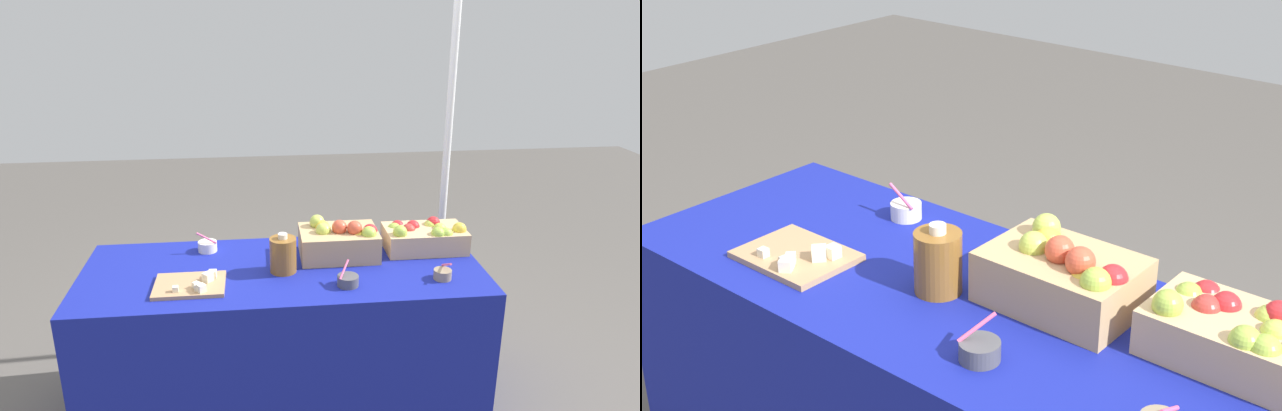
% 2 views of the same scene
% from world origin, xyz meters
% --- Properties ---
extents(ground_plane, '(10.00, 10.00, 0.00)m').
position_xyz_m(ground_plane, '(0.00, 0.00, 0.00)').
color(ground_plane, '#56514C').
extents(table, '(1.90, 0.76, 0.74)m').
position_xyz_m(table, '(0.00, 0.00, 0.37)').
color(table, navy).
rests_on(table, ground_plane).
extents(apple_crate_left, '(0.41, 0.24, 0.16)m').
position_xyz_m(apple_crate_left, '(0.73, 0.15, 0.81)').
color(apple_crate_left, tan).
rests_on(apple_crate_left, table).
extents(apple_crate_middle, '(0.38, 0.27, 0.20)m').
position_xyz_m(apple_crate_middle, '(0.29, 0.11, 0.82)').
color(apple_crate_middle, tan).
rests_on(apple_crate_middle, table).
extents(cutting_board_front, '(0.31, 0.23, 0.06)m').
position_xyz_m(cutting_board_front, '(-0.41, -0.15, 0.75)').
color(cutting_board_front, tan).
rests_on(cutting_board_front, table).
extents(sample_bowl_near, '(0.10, 0.10, 0.11)m').
position_xyz_m(sample_bowl_near, '(0.28, -0.21, 0.76)').
color(sample_bowl_near, '#4C4C51').
rests_on(sample_bowl_near, table).
extents(sample_bowl_mid, '(0.10, 0.10, 0.11)m').
position_xyz_m(sample_bowl_mid, '(-0.37, 0.24, 0.77)').
color(sample_bowl_mid, silver).
rests_on(sample_bowl_mid, table).
extents(sample_bowl_far, '(0.08, 0.09, 0.10)m').
position_xyz_m(sample_bowl_far, '(0.72, -0.20, 0.76)').
color(sample_bowl_far, gray).
rests_on(sample_bowl_far, table).
extents(cider_jug, '(0.13, 0.13, 0.19)m').
position_xyz_m(cider_jug, '(0.00, -0.03, 0.82)').
color(cider_jug, brown).
rests_on(cider_jug, table).
extents(tent_pole, '(0.04, 0.04, 2.08)m').
position_xyz_m(tent_pole, '(0.99, 0.64, 1.04)').
color(tent_pole, white).
rests_on(tent_pole, ground_plane).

